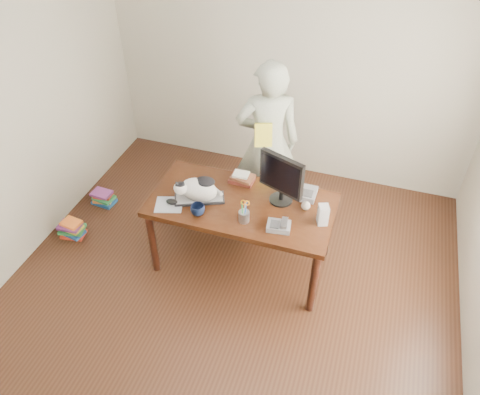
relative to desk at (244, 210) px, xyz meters
name	(u,v)px	position (x,y,z in m)	size (l,w,h in m)	color
room	(215,191)	(0.00, -0.68, 0.75)	(4.50, 4.50, 4.50)	black
desk	(244,210)	(0.00, 0.00, 0.00)	(1.60, 0.80, 0.75)	black
keyboard	(200,199)	(-0.36, -0.16, 0.16)	(0.46, 0.32, 0.03)	black
cat	(197,189)	(-0.38, -0.16, 0.27)	(0.40, 0.32, 0.24)	white
monitor	(281,177)	(0.31, 0.04, 0.41)	(0.40, 0.26, 0.47)	black
pen_cup	(244,215)	(0.09, -0.29, 0.21)	(0.10, 0.10, 0.23)	#939398
mousepad	(169,205)	(-0.59, -0.30, 0.15)	(0.28, 0.27, 0.01)	#A0A3AB
mouse	(172,202)	(-0.57, -0.28, 0.17)	(0.12, 0.10, 0.04)	black
coffee_mug	(198,210)	(-0.31, -0.33, 0.20)	(0.12, 0.12, 0.10)	black
phone	(279,226)	(0.39, -0.29, 0.18)	(0.21, 0.18, 0.09)	slate
speaker	(323,215)	(0.71, -0.11, 0.24)	(0.11, 0.11, 0.18)	#AAAAAD
baseball	(306,206)	(0.54, 0.01, 0.19)	(0.08, 0.08, 0.08)	#F0E5D0
book_stack	(242,178)	(-0.09, 0.21, 0.18)	(0.23, 0.18, 0.08)	#4C1A14
calculator	(308,194)	(0.52, 0.19, 0.18)	(0.15, 0.20, 0.06)	slate
person	(268,143)	(0.00, 0.74, 0.25)	(0.62, 0.41, 1.71)	beige
held_book	(263,135)	(0.00, 0.57, 0.45)	(0.19, 0.15, 0.23)	yellow
book_pile_a	(72,229)	(-1.75, -0.28, -0.51)	(0.27, 0.22, 0.18)	red
book_pile_b	(103,198)	(-1.72, 0.27, -0.53)	(0.26, 0.20, 0.15)	#174A8E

